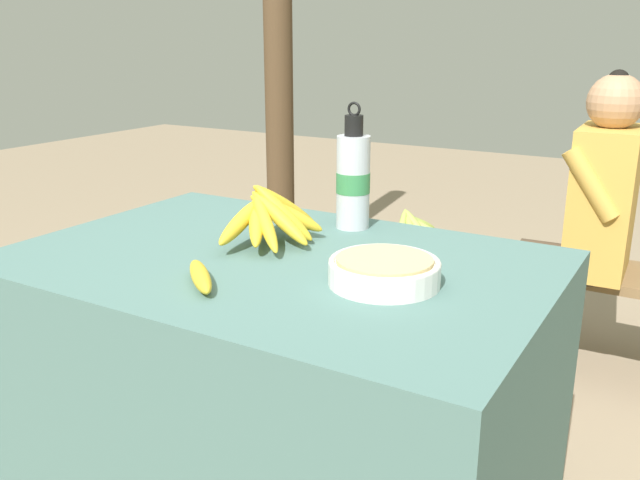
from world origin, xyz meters
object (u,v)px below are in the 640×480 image
at_px(seated_vendor, 589,208).
at_px(banana_bunch_green, 413,224).
at_px(wooden_bench, 512,270).
at_px(water_bottle, 353,179).
at_px(banana_bunch_ripe, 270,215).
at_px(serving_bowl, 384,270).
at_px(loose_banana_front, 200,276).
at_px(support_post_near, 278,52).

bearing_deg(seated_vendor, banana_bunch_green, -4.99).
distance_m(wooden_bench, seated_vendor, 0.39).
xyz_separation_m(water_bottle, banana_bunch_green, (-0.24, 0.99, -0.39)).
relative_size(banana_bunch_ripe, banana_bunch_green, 1.24).
distance_m(banana_bunch_ripe, wooden_bench, 1.33).
distance_m(water_bottle, wooden_bench, 1.14).
bearing_deg(wooden_bench, banana_bunch_ripe, -103.42).
bearing_deg(seated_vendor, water_bottle, 63.21).
relative_size(serving_bowl, loose_banana_front, 1.38).
xyz_separation_m(wooden_bench, support_post_near, (-1.29, 0.32, 0.79)).
bearing_deg(loose_banana_front, support_post_near, 119.51).
distance_m(banana_bunch_green, support_post_near, 1.15).
bearing_deg(banana_bunch_green, water_bottle, -76.57).
xyz_separation_m(banana_bunch_ripe, wooden_bench, (0.29, 1.21, -0.46)).
bearing_deg(banana_bunch_ripe, water_bottle, 63.30).
height_order(serving_bowl, banana_bunch_green, serving_bowl).
xyz_separation_m(banana_bunch_ripe, loose_banana_front, (0.05, -0.31, -0.05)).
xyz_separation_m(banana_bunch_green, support_post_near, (-0.88, 0.32, 0.67)).
height_order(water_bottle, wooden_bench, water_bottle).
relative_size(water_bottle, seated_vendor, 0.29).
distance_m(loose_banana_front, wooden_bench, 1.60).
bearing_deg(wooden_bench, support_post_near, 165.98).
distance_m(water_bottle, banana_bunch_green, 1.09).
relative_size(water_bottle, loose_banana_front, 1.98).
xyz_separation_m(serving_bowl, banana_bunch_green, (-0.49, 1.34, -0.30)).
relative_size(banana_bunch_ripe, serving_bowl, 1.59).
xyz_separation_m(loose_banana_front, banana_bunch_green, (-0.17, 1.53, -0.28)).
xyz_separation_m(serving_bowl, loose_banana_front, (-0.32, -0.19, -0.01)).
bearing_deg(wooden_bench, serving_bowl, -86.79).
xyz_separation_m(loose_banana_front, wooden_bench, (0.24, 1.53, -0.41)).
height_order(serving_bowl, support_post_near, support_post_near).
height_order(banana_bunch_ripe, loose_banana_front, banana_bunch_ripe).
distance_m(water_bottle, seated_vendor, 1.08).
xyz_separation_m(seated_vendor, banana_bunch_green, (-0.68, 0.03, -0.16)).
xyz_separation_m(banana_bunch_ripe, support_post_near, (-1.00, 1.54, 0.34)).
bearing_deg(banana_bunch_green, seated_vendor, -2.75).
bearing_deg(water_bottle, seated_vendor, 65.45).
distance_m(serving_bowl, support_post_near, 2.18).
height_order(seated_vendor, support_post_near, support_post_near).
xyz_separation_m(banana_bunch_ripe, water_bottle, (0.11, 0.22, 0.06)).
xyz_separation_m(serving_bowl, wooden_bench, (-0.07, 1.34, -0.42)).
height_order(water_bottle, support_post_near, support_post_near).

